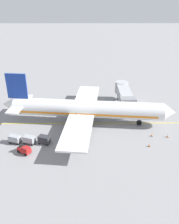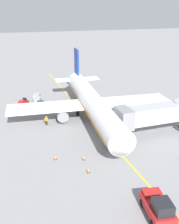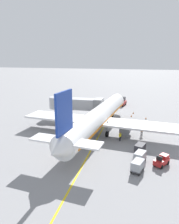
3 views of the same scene
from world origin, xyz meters
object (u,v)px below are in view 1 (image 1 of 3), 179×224
baggage_cart_second_in_train (29,139)px  ground_crew_wing_walker (69,129)px  safety_cone_nose_left (149,145)px  baggage_tug_lead (25,150)px  safety_cone_wing_tip (168,136)px  baggage_cart_third_in_train (15,139)px  baggage_cart_front (44,139)px  jet_bridge (124,95)px  parked_airliner (86,109)px  ground_crew_loader (87,140)px  safety_cone_nose_right (152,135)px

baggage_cart_second_in_train → ground_crew_wing_walker: ground_crew_wing_walker is taller
baggage_cart_second_in_train → safety_cone_nose_left: baggage_cart_second_in_train is taller
ground_crew_wing_walker → safety_cone_nose_left: bearing=72.7°
baggage_tug_lead → ground_crew_wing_walker: 9.87m
ground_crew_wing_walker → safety_cone_wing_tip: ground_crew_wing_walker is taller
baggage_cart_second_in_train → baggage_cart_third_in_train: size_ratio=1.00×
baggage_cart_second_in_train → safety_cone_wing_tip: 26.84m
baggage_cart_front → safety_cone_wing_tip: 24.02m
baggage_cart_third_in_train → ground_crew_wing_walker: (-3.31, 9.95, 0.00)m
ground_crew_wing_walker → safety_cone_nose_left: (4.75, 15.20, -0.66)m
baggage_cart_front → baggage_cart_second_in_train: size_ratio=1.00×
baggage_cart_second_in_train → safety_cone_wing_tip: size_ratio=5.03×
jet_bridge → baggage_cart_second_in_train: jet_bridge is taller
jet_bridge → baggage_cart_front: jet_bridge is taller
jet_bridge → baggage_cart_second_in_train: size_ratio=4.56×
ground_crew_wing_walker → safety_cone_wing_tip: size_ratio=2.86×
baggage_cart_third_in_train → safety_cone_wing_tip: baggage_cart_third_in_train is taller
parked_airliner → safety_cone_nose_left: (9.42, 11.73, -2.90)m
baggage_cart_third_in_train → safety_cone_nose_left: (1.43, 25.15, -0.66)m
parked_airliner → baggage_cart_second_in_train: parked_airliner is taller
baggage_cart_front → safety_cone_nose_left: bearing=86.5°
ground_crew_loader → safety_cone_nose_left: size_ratio=2.86×
jet_bridge → safety_cone_nose_right: (13.39, 3.83, -3.16)m
baggage_cart_second_in_train → safety_cone_nose_right: baggage_cart_second_in_train is taller
jet_bridge → baggage_cart_front: bearing=-47.3°
parked_airliner → baggage_tug_lead: (11.25, -10.82, -2.47)m
safety_cone_nose_left → safety_cone_nose_right: (-3.57, 1.34, 0.00)m
baggage_cart_second_in_train → ground_crew_loader: ground_crew_loader is taller
safety_cone_nose_left → safety_cone_wing_tip: bearing=126.1°
safety_cone_nose_right → jet_bridge: bearing=-164.1°
baggage_cart_third_in_train → baggage_cart_front: bearing=87.6°
safety_cone_nose_right → safety_cone_wing_tip: 3.05m
baggage_tug_lead → baggage_cart_third_in_train: size_ratio=0.93×
safety_cone_nose_left → baggage_cart_third_in_train: bearing=-93.3°
baggage_cart_second_in_train → ground_crew_wing_walker: 8.04m
parked_airliner → safety_cone_wing_tip: (6.24, 16.09, -2.90)m
baggage_cart_second_in_train → safety_cone_nose_right: 23.86m
baggage_cart_front → safety_cone_nose_left: 19.62m
ground_crew_wing_walker → ground_crew_loader: size_ratio=1.00×
ground_crew_wing_walker → ground_crew_loader: (3.77, 3.65, 0.00)m
baggage_cart_third_in_train → parked_airliner: bearing=120.8°
baggage_cart_front → safety_cone_nose_right: size_ratio=5.03×
jet_bridge → baggage_cart_second_in_train: (15.79, -19.91, -2.51)m
baggage_cart_front → baggage_cart_third_in_train: 5.58m
safety_cone_nose_left → safety_cone_nose_right: 3.81m
ground_crew_loader → baggage_cart_second_in_train: bearing=-91.0°
baggage_cart_second_in_train → safety_cone_nose_right: size_ratio=5.03×
parked_airliner → jet_bridge: 11.93m
baggage_cart_second_in_train → baggage_cart_third_in_train: (-0.27, -2.75, 0.00)m
baggage_tug_lead → safety_cone_nose_left: bearing=94.6°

